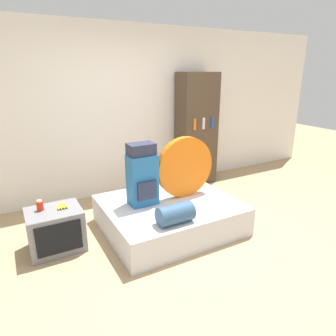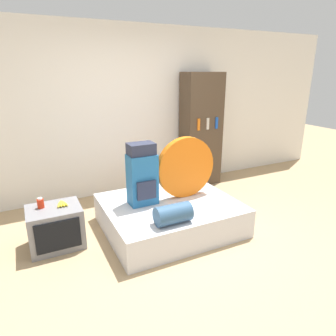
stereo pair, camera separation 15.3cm
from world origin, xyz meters
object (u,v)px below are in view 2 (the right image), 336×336
(backpack, at_px, (142,175))
(bookshelf, at_px, (201,130))
(canister, at_px, (41,203))
(television, at_px, (56,227))
(tent_bag, at_px, (186,167))
(sleeping_roll, at_px, (173,214))

(backpack, height_order, bookshelf, bookshelf)
(backpack, xyz_separation_m, canister, (-1.15, 0.15, -0.20))
(television, bearing_deg, backpack, -4.44)
(television, height_order, canister, canister)
(backpack, distance_m, television, 1.15)
(tent_bag, bearing_deg, television, 175.86)
(tent_bag, distance_m, canister, 1.76)
(canister, bearing_deg, backpack, -7.42)
(tent_bag, height_order, television, tent_bag)
(sleeping_roll, bearing_deg, bookshelf, 50.50)
(canister, height_order, bookshelf, bookshelf)
(backpack, xyz_separation_m, tent_bag, (0.58, -0.04, 0.03))
(backpack, bearing_deg, bookshelf, 35.97)
(backpack, distance_m, bookshelf, 1.90)
(canister, bearing_deg, sleeping_roll, -31.54)
(television, relative_size, bookshelf, 0.30)
(television, distance_m, bookshelf, 2.85)
(tent_bag, relative_size, television, 1.36)
(tent_bag, xyz_separation_m, sleeping_roll, (-0.48, -0.58, -0.29))
(backpack, relative_size, sleeping_roll, 1.93)
(sleeping_roll, xyz_separation_m, television, (-1.14, 0.70, -0.23))
(canister, bearing_deg, television, -30.44)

